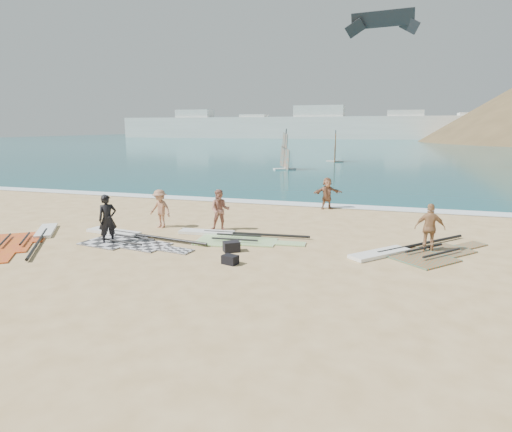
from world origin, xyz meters
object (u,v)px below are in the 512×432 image
(rig_red, at_px, (29,238))
(gear_bag_near, at_px, (231,247))
(person_wetsuit, at_px, (108,219))
(beachgoer_right, at_px, (327,193))
(gear_bag_far, at_px, (230,260))
(rig_orange, at_px, (413,252))
(beachgoer_back, at_px, (430,228))
(beachgoer_mid, at_px, (160,209))
(beachgoer_left, at_px, (220,210))
(rig_grey, at_px, (127,238))
(rig_green, at_px, (229,237))

(rig_red, xyz_separation_m, gear_bag_near, (8.10, 0.77, 0.13))
(person_wetsuit, distance_m, beachgoer_right, 11.61)
(gear_bag_far, height_order, person_wetsuit, person_wetsuit)
(rig_orange, bearing_deg, gear_bag_near, 146.30)
(person_wetsuit, bearing_deg, beachgoer_back, -38.95)
(rig_orange, relative_size, beachgoer_mid, 2.90)
(beachgoer_left, height_order, beachgoer_back, beachgoer_left)
(rig_grey, height_order, beachgoer_back, beachgoer_back)
(beachgoer_back, bearing_deg, rig_green, 1.61)
(gear_bag_near, xyz_separation_m, gear_bag_far, (0.45, -1.34, -0.03))
(gear_bag_far, relative_size, beachgoer_back, 0.28)
(rig_grey, height_order, rig_orange, same)
(person_wetsuit, bearing_deg, beachgoer_left, -6.06)
(beachgoer_left, bearing_deg, beachgoer_back, -21.41)
(beachgoer_mid, height_order, beachgoer_back, beachgoer_back)
(rig_grey, height_order, beachgoer_mid, beachgoer_mid)
(beachgoer_mid, height_order, beachgoer_right, beachgoer_right)
(rig_orange, bearing_deg, rig_green, 130.74)
(rig_grey, distance_m, person_wetsuit, 1.16)
(beachgoer_back, height_order, beachgoer_right, beachgoer_back)
(beachgoer_left, height_order, beachgoer_mid, beachgoer_left)
(person_wetsuit, bearing_deg, rig_orange, -40.61)
(gear_bag_far, bearing_deg, rig_orange, 27.08)
(beachgoer_back, bearing_deg, gear_bag_near, 16.16)
(person_wetsuit, bearing_deg, rig_red, 136.57)
(rig_orange, relative_size, beachgoer_left, 2.78)
(rig_grey, height_order, beachgoer_left, beachgoer_left)
(rig_green, relative_size, rig_red, 1.03)
(rig_green, bearing_deg, beachgoer_back, -2.59)
(rig_red, bearing_deg, beachgoer_mid, 95.26)
(gear_bag_near, xyz_separation_m, person_wetsuit, (-4.77, -0.35, 0.75))
(rig_orange, relative_size, gear_bag_far, 9.98)
(rig_red, xyz_separation_m, beachgoer_mid, (3.89, 3.30, 0.78))
(beachgoer_left, xyz_separation_m, beachgoer_right, (3.64, 6.19, -0.03))
(beachgoer_left, relative_size, beachgoer_back, 1.02)
(gear_bag_near, xyz_separation_m, beachgoer_back, (6.61, 1.99, 0.68))
(gear_bag_far, relative_size, beachgoer_mid, 0.29)
(beachgoer_mid, bearing_deg, rig_red, -126.59)
(rig_grey, height_order, rig_green, rig_grey)
(rig_orange, bearing_deg, beachgoer_left, 122.62)
(gear_bag_far, height_order, beachgoer_mid, beachgoer_mid)
(rig_red, height_order, beachgoer_left, beachgoer_left)
(rig_grey, relative_size, beachgoer_back, 3.33)
(beachgoer_mid, distance_m, beachgoer_right, 9.04)
(beachgoer_left, distance_m, beachgoer_back, 8.20)
(person_wetsuit, relative_size, beachgoer_back, 1.08)
(rig_grey, distance_m, rig_red, 3.79)
(beachgoer_back, distance_m, beachgoer_right, 8.35)
(gear_bag_near, bearing_deg, rig_red, -174.57)
(gear_bag_near, distance_m, gear_bag_far, 1.41)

